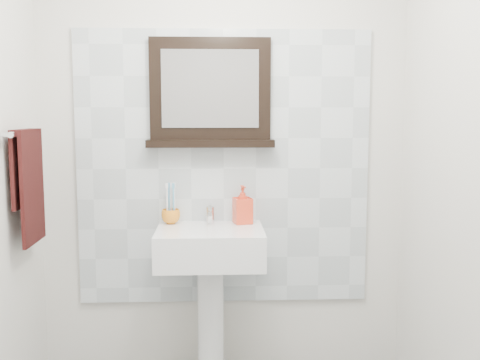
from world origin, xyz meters
name	(u,v)px	position (x,y,z in m)	size (l,w,h in m)	color
back_wall	(224,150)	(0.00, 1.10, 1.25)	(2.00, 0.01, 2.50)	silver
front_wall	(244,241)	(0.00, -1.10, 1.25)	(2.00, 0.01, 2.50)	silver
splashback	(224,168)	(0.00, 1.09, 1.15)	(1.60, 0.02, 1.50)	silver
pedestal_sink	(210,263)	(-0.08, 0.87, 0.68)	(0.55, 0.44, 0.96)	white
toothbrush_cup	(171,216)	(-0.29, 1.01, 0.90)	(0.10, 0.10, 0.08)	orange
toothbrushes	(171,201)	(-0.28, 1.01, 0.98)	(0.05, 0.04, 0.21)	white
soap_dispenser	(243,205)	(0.10, 1.00, 0.96)	(0.09, 0.09, 0.21)	red
framed_mirror	(210,95)	(-0.07, 1.06, 1.55)	(0.69, 0.11, 0.58)	black
towel_bar	(25,133)	(-0.95, 0.73, 1.36)	(0.07, 0.40, 0.03)	silver
hand_towel	(28,177)	(-0.94, 0.73, 1.15)	(0.06, 0.30, 0.55)	black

